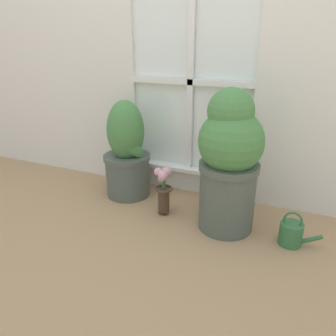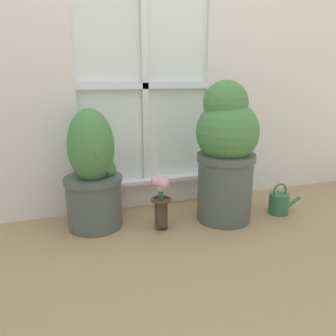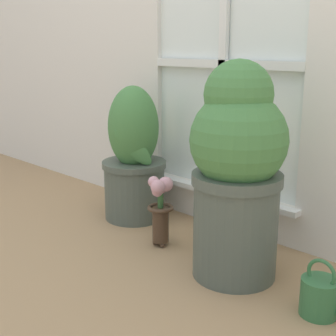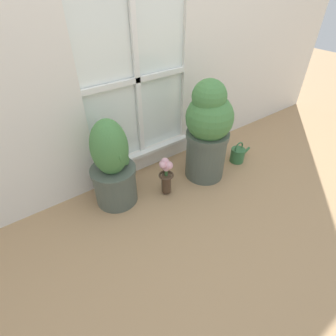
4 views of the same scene
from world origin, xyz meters
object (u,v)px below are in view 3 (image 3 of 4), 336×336
at_px(potted_plant_left, 134,160).
at_px(flower_vase, 160,204).
at_px(potted_plant_right, 237,169).
at_px(watering_can, 320,296).

bearing_deg(potted_plant_left, flower_vase, -24.54).
height_order(potted_plant_right, flower_vase, potted_plant_right).
relative_size(potted_plant_left, flower_vase, 2.16).
bearing_deg(flower_vase, potted_plant_left, 155.46).
height_order(potted_plant_left, potted_plant_right, potted_plant_right).
bearing_deg(potted_plant_right, flower_vase, -179.39).
distance_m(potted_plant_left, potted_plant_right, 0.73).
bearing_deg(watering_can, flower_vase, 177.45).
relative_size(potted_plant_left, potted_plant_right, 0.83).
height_order(potted_plant_left, watering_can, potted_plant_left).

